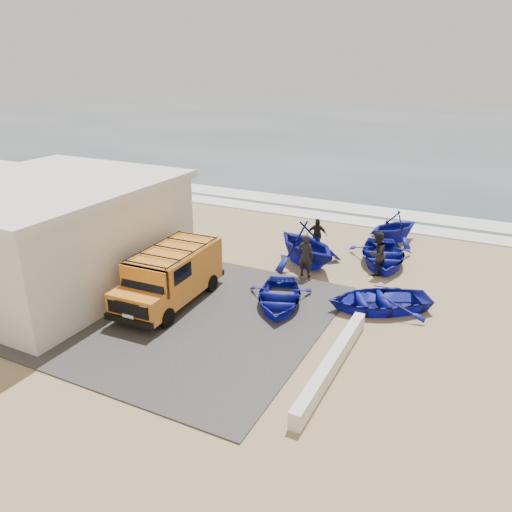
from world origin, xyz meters
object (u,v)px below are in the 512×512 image
at_px(van, 171,274).
at_px(boat_far_left, 394,227).
at_px(boat_near_right, 378,300).
at_px(boat_mid_left, 306,244).
at_px(parapet, 332,363).
at_px(boat_near_left, 279,297).
at_px(building, 49,233).
at_px(fisherman_back, 317,235).
at_px(fisherman_front, 306,256).
at_px(fisherman_middle, 377,254).
at_px(boat_mid_right, 382,255).

bearing_deg(van, boat_far_left, 58.36).
xyz_separation_m(boat_near_right, boat_mid_left, (-4.04, 2.89, 0.62)).
bearing_deg(boat_mid_left, parapet, -119.43).
relative_size(van, boat_near_left, 1.45).
xyz_separation_m(building, fisherman_back, (8.54, 8.37, -1.33)).
xyz_separation_m(parapet, fisherman_back, (-3.96, 9.37, 0.56)).
height_order(boat_mid_left, fisherman_front, boat_mid_left).
relative_size(building, boat_near_right, 2.45).
distance_m(building, fisherman_middle, 13.72).
xyz_separation_m(building, boat_far_left, (11.60, 11.45, -1.35)).
height_order(boat_mid_left, boat_mid_right, boat_mid_left).
bearing_deg(building, boat_near_left, 13.27).
height_order(boat_near_right, fisherman_back, fisherman_back).
xyz_separation_m(boat_far_left, fisherman_middle, (0.25, -4.63, 0.16)).
height_order(boat_near_right, fisherman_middle, fisherman_middle).
height_order(boat_mid_left, fisherman_middle, boat_mid_left).
xyz_separation_m(boat_mid_right, fisherman_front, (-2.64, -2.93, 0.53)).
distance_m(boat_mid_left, fisherman_back, 1.89).
height_order(boat_far_left, fisherman_middle, fisherman_middle).
bearing_deg(fisherman_middle, boat_near_left, -14.41).
bearing_deg(fisherman_middle, parapet, 19.21).
bearing_deg(van, parapet, -15.43).
relative_size(boat_near_left, boat_mid_left, 0.92).
relative_size(van, fisherman_back, 3.05).
relative_size(building, boat_mid_left, 2.44).
bearing_deg(fisherman_front, boat_far_left, -107.94).
distance_m(van, boat_near_left, 4.19).
distance_m(boat_near_right, boat_mid_right, 4.66).
relative_size(building, van, 1.84).
relative_size(fisherman_front, fisherman_middle, 0.99).
bearing_deg(fisherman_back, boat_mid_right, -16.90).
height_order(boat_far_left, fisherman_front, fisherman_front).
height_order(parapet, boat_near_right, boat_near_right).
relative_size(boat_mid_left, boat_far_left, 1.24).
relative_size(building, boat_near_left, 2.67).
bearing_deg(boat_far_left, building, -103.89).
xyz_separation_m(boat_far_left, fisherman_front, (-2.42, -6.21, 0.15)).
distance_m(boat_near_left, boat_mid_left, 4.39).
distance_m(boat_near_left, fisherman_back, 6.24).
bearing_deg(parapet, fisherman_middle, 94.77).
bearing_deg(fisherman_middle, boat_mid_left, -69.65).
xyz_separation_m(fisherman_front, fisherman_middle, (2.66, 1.58, 0.01)).
height_order(building, boat_mid_right, building).
bearing_deg(boat_near_left, boat_mid_right, 47.24).
bearing_deg(van, fisherman_middle, 41.95).
relative_size(fisherman_middle, fisherman_back, 1.17).
bearing_deg(van, boat_mid_right, 47.75).
bearing_deg(boat_mid_right, boat_far_left, 76.81).
xyz_separation_m(boat_near_right, boat_far_left, (-1.15, 7.85, 0.42)).
bearing_deg(boat_far_left, van, -88.08).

